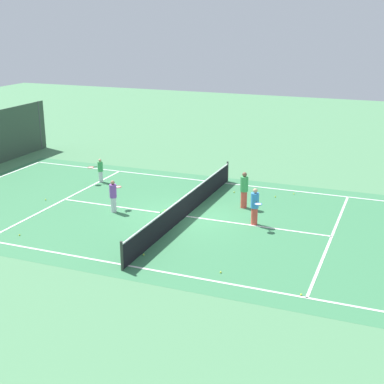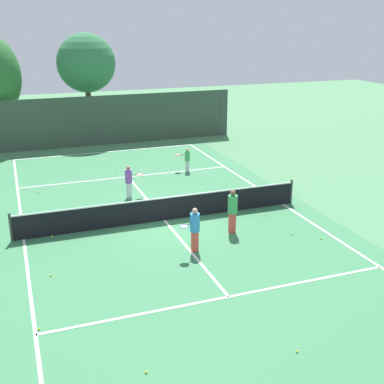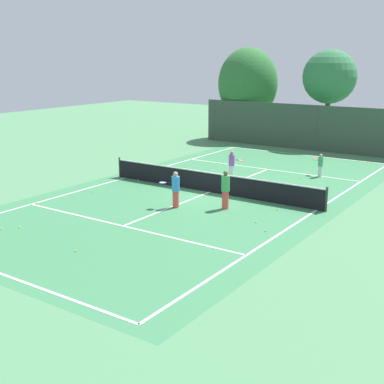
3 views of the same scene
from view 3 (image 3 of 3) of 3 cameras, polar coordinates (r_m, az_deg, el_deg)
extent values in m
plane|color=#4C8456|center=(25.48, 1.98, -0.01)|extent=(80.00, 80.00, 0.00)
cube|color=#387A4C|center=(25.48, 1.98, -0.01)|extent=(13.00, 25.00, 0.00)
cube|color=white|center=(28.70, -7.34, 1.57)|extent=(0.10, 24.00, 0.01)
cube|color=white|center=(23.13, 13.58, -1.94)|extent=(0.10, 24.00, 0.01)
cube|color=white|center=(17.10, -20.31, -8.45)|extent=(11.00, 0.10, 0.01)
cube|color=white|center=(35.96, 12.29, 4.01)|extent=(11.00, 0.10, 0.01)
cube|color=white|center=(20.57, -7.62, -3.74)|extent=(11.00, 0.10, 0.01)
cube|color=white|center=(30.93, 8.34, 2.49)|extent=(11.00, 0.10, 0.01)
cube|color=white|center=(25.47, 1.98, 0.00)|extent=(0.10, 12.80, 0.01)
cylinder|color=#333833|center=(28.84, -7.97, 2.72)|extent=(0.10, 0.10, 1.10)
cylinder|color=#333833|center=(22.85, 14.60, -0.79)|extent=(0.10, 0.10, 1.10)
cube|color=black|center=(25.36, 1.99, 1.03)|extent=(11.80, 0.03, 0.95)
cube|color=white|center=(25.25, 2.00, 2.13)|extent=(11.80, 0.04, 0.05)
cube|color=#384C3D|center=(37.56, 13.58, 6.85)|extent=(18.00, 0.06, 3.20)
cylinder|color=#3F4447|center=(41.31, 2.43, 7.92)|extent=(0.12, 0.12, 3.20)
cylinder|color=#3F4447|center=(37.56, 13.58, 6.85)|extent=(0.12, 0.12, 3.20)
cylinder|color=brown|center=(40.01, 14.61, 7.52)|extent=(0.37, 0.37, 3.59)
sphere|color=#337547|center=(39.76, 14.92, 12.19)|extent=(3.91, 3.91, 3.91)
cylinder|color=brown|center=(42.45, 6.05, 7.41)|extent=(0.28, 0.28, 2.29)
ellipsoid|color=#2D6B33|center=(42.17, 6.17, 11.80)|extent=(4.68, 4.81, 5.62)
cylinder|color=silver|center=(28.47, 4.37, 2.25)|extent=(0.26, 0.26, 0.70)
cylinder|color=purple|center=(28.34, 4.40, 3.54)|extent=(0.32, 0.32, 0.61)
sphere|color=#A37556|center=(28.26, 4.41, 4.34)|extent=(0.19, 0.19, 0.19)
cylinder|color=black|center=(28.21, 4.97, 3.54)|extent=(0.20, 0.05, 0.03)
torus|color=red|center=(28.12, 5.44, 3.49)|extent=(0.36, 0.36, 0.03)
cylinder|color=silver|center=(28.12, 5.44, 3.49)|extent=(0.30, 0.30, 0.00)
cylinder|color=#E54C3F|center=(22.81, -1.80, -0.79)|extent=(0.28, 0.28, 0.75)
cylinder|color=#388CD8|center=(22.64, -1.82, 0.93)|extent=(0.34, 0.34, 0.66)
sphere|color=tan|center=(22.54, -1.83, 2.00)|extent=(0.20, 0.20, 0.20)
cylinder|color=black|center=(22.67, -2.63, 1.03)|extent=(0.19, 0.12, 0.03)
torus|color=blue|center=(22.70, -3.25, 1.04)|extent=(0.45, 0.45, 0.03)
cylinder|color=silver|center=(22.70, -3.25, 1.04)|extent=(0.38, 0.38, 0.00)
cylinder|color=silver|center=(29.53, 13.92, 2.21)|extent=(0.22, 0.22, 0.60)
cylinder|color=#3FA559|center=(29.42, 13.99, 3.28)|extent=(0.28, 0.28, 0.53)
sphere|color=tan|center=(29.36, 14.03, 3.94)|extent=(0.16, 0.16, 0.16)
cylinder|color=black|center=(29.65, 13.70, 3.44)|extent=(0.18, 0.15, 0.03)
torus|color=red|center=(29.86, 13.46, 3.53)|extent=(0.46, 0.46, 0.03)
cylinder|color=silver|center=(29.86, 13.46, 3.53)|extent=(0.39, 0.39, 0.00)
cylinder|color=#E54C3F|center=(22.63, 3.69, -0.88)|extent=(0.29, 0.29, 0.80)
cylinder|color=#3FA559|center=(22.44, 3.72, 0.96)|extent=(0.37, 0.37, 0.70)
sphere|color=brown|center=(22.33, 3.74, 2.11)|extent=(0.22, 0.22, 0.22)
cube|color=green|center=(26.36, 1.56, 0.90)|extent=(0.37, 0.35, 0.36)
sphere|color=#CCE533|center=(26.35, 1.43, 1.37)|extent=(0.07, 0.07, 0.07)
sphere|color=#CCE533|center=(26.31, 1.76, 1.35)|extent=(0.07, 0.07, 0.07)
sphere|color=#CCE533|center=(24.48, -16.79, -1.18)|extent=(0.07, 0.07, 0.07)
sphere|color=#CCE533|center=(21.25, -18.51, -3.70)|extent=(0.07, 0.07, 0.07)
sphere|color=#CCE533|center=(22.78, 9.39, -1.91)|extent=(0.07, 0.07, 0.07)
sphere|color=#CCE533|center=(20.94, 7.06, -3.31)|extent=(0.07, 0.07, 0.07)
sphere|color=#CCE533|center=(32.37, 0.23, 3.23)|extent=(0.07, 0.07, 0.07)
sphere|color=#CCE533|center=(18.22, -12.72, -6.35)|extent=(0.07, 0.07, 0.07)
sphere|color=#CCE533|center=(25.93, -11.01, 0.06)|extent=(0.07, 0.07, 0.07)
sphere|color=#CCE533|center=(28.94, 11.88, 1.54)|extent=(0.07, 0.07, 0.07)
sphere|color=#CCE533|center=(21.32, -20.28, -3.81)|extent=(0.07, 0.07, 0.07)
sphere|color=#CCE533|center=(31.81, 8.25, 2.88)|extent=(0.07, 0.07, 0.07)
sphere|color=#CCE533|center=(27.95, -5.95, 1.31)|extent=(0.07, 0.07, 0.07)
sphere|color=#CCE533|center=(19.96, 8.12, -4.25)|extent=(0.07, 0.07, 0.07)
camera|label=1|loc=(36.56, -37.85, 14.95)|focal=51.45mm
camera|label=2|loc=(18.88, -49.63, 13.68)|focal=47.04mm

